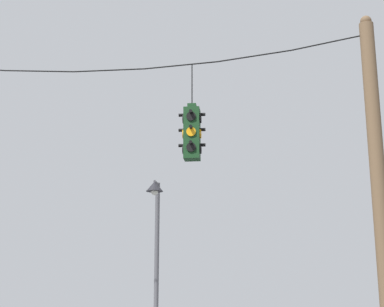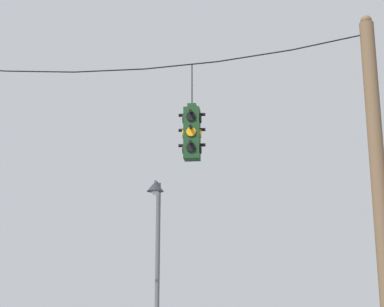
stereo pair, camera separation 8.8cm
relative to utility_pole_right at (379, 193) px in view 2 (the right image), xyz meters
The scene contains 4 objects.
utility_pole_right is the anchor object (origin of this frame).
span_wire 6.49m from the utility_pole_right, behind, with size 11.40×0.03×0.62m.
traffic_light_near_left_pole 4.07m from the utility_pole_right, behind, with size 0.58×0.58×2.17m.
street_lamp 5.81m from the utility_pole_right, 150.91° to the left, with size 0.44×0.76×4.82m.
Camera 2 is at (3.26, -11.63, 1.84)m, focal length 55.00 mm.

